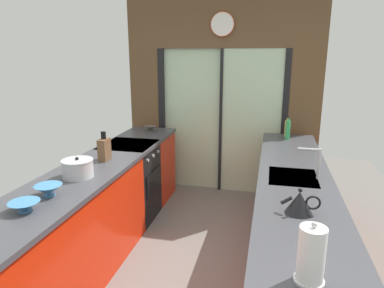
{
  "coord_description": "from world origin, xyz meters",
  "views": [
    {
      "loc": [
        0.67,
        -2.36,
        1.94
      ],
      "look_at": [
        -0.07,
        0.89,
        1.06
      ],
      "focal_mm": 32.46,
      "sensor_mm": 36.0,
      "label": 1
    }
  ],
  "objects_px": {
    "paper_towel_roll": "(311,255)",
    "soap_bottle_near": "(288,130)",
    "mixing_bowl_far": "(150,128)",
    "stock_pot": "(78,168)",
    "oven_range": "(130,182)",
    "mixing_bowl_mid": "(49,190)",
    "kettle": "(299,202)",
    "knife_block": "(104,149)",
    "soap_bottle_far": "(287,128)",
    "mixing_bowl_near": "(24,206)"
  },
  "relations": [
    {
      "from": "knife_block",
      "to": "soap_bottle_near",
      "type": "height_order",
      "value": "knife_block"
    },
    {
      "from": "mixing_bowl_far",
      "to": "paper_towel_roll",
      "type": "relative_size",
      "value": 0.52
    },
    {
      "from": "mixing_bowl_far",
      "to": "mixing_bowl_mid",
      "type": "bearing_deg",
      "value": -90.0
    },
    {
      "from": "soap_bottle_far",
      "to": "paper_towel_roll",
      "type": "height_order",
      "value": "paper_towel_roll"
    },
    {
      "from": "mixing_bowl_near",
      "to": "stock_pot",
      "type": "distance_m",
      "value": 0.67
    },
    {
      "from": "oven_range",
      "to": "knife_block",
      "type": "height_order",
      "value": "knife_block"
    },
    {
      "from": "stock_pot",
      "to": "soap_bottle_near",
      "type": "bearing_deg",
      "value": 44.88
    },
    {
      "from": "mixing_bowl_far",
      "to": "soap_bottle_near",
      "type": "relative_size",
      "value": 0.56
    },
    {
      "from": "mixing_bowl_near",
      "to": "soap_bottle_near",
      "type": "distance_m",
      "value": 3.02
    },
    {
      "from": "paper_towel_roll",
      "to": "oven_range",
      "type": "bearing_deg",
      "value": 130.08
    },
    {
      "from": "soap_bottle_near",
      "to": "soap_bottle_far",
      "type": "distance_m",
      "value": 0.17
    },
    {
      "from": "soap_bottle_far",
      "to": "mixing_bowl_far",
      "type": "bearing_deg",
      "value": -176.13
    },
    {
      "from": "stock_pot",
      "to": "paper_towel_roll",
      "type": "bearing_deg",
      "value": -29.82
    },
    {
      "from": "oven_range",
      "to": "mixing_bowl_far",
      "type": "bearing_deg",
      "value": 88.49
    },
    {
      "from": "mixing_bowl_mid",
      "to": "soap_bottle_far",
      "type": "height_order",
      "value": "soap_bottle_far"
    },
    {
      "from": "oven_range",
      "to": "stock_pot",
      "type": "bearing_deg",
      "value": -89.05
    },
    {
      "from": "mixing_bowl_near",
      "to": "stock_pot",
      "type": "xyz_separation_m",
      "value": [
        0.0,
        0.67,
        0.04
      ]
    },
    {
      "from": "mixing_bowl_near",
      "to": "soap_bottle_far",
      "type": "height_order",
      "value": "soap_bottle_far"
    },
    {
      "from": "mixing_bowl_mid",
      "to": "soap_bottle_near",
      "type": "height_order",
      "value": "soap_bottle_near"
    },
    {
      "from": "oven_range",
      "to": "mixing_bowl_far",
      "type": "distance_m",
      "value": 0.86
    },
    {
      "from": "soap_bottle_far",
      "to": "mixing_bowl_mid",
      "type": "bearing_deg",
      "value": -127.19
    },
    {
      "from": "mixing_bowl_mid",
      "to": "stock_pot",
      "type": "xyz_separation_m",
      "value": [
        -0.0,
        0.41,
        0.03
      ]
    },
    {
      "from": "mixing_bowl_far",
      "to": "stock_pot",
      "type": "xyz_separation_m",
      "value": [
        -0.0,
        -1.82,
        0.04
      ]
    },
    {
      "from": "mixing_bowl_far",
      "to": "soap_bottle_near",
      "type": "distance_m",
      "value": 1.78
    },
    {
      "from": "mixing_bowl_near",
      "to": "knife_block",
      "type": "xyz_separation_m",
      "value": [
        0.0,
        1.16,
        0.07
      ]
    },
    {
      "from": "knife_block",
      "to": "soap_bottle_near",
      "type": "relative_size",
      "value": 1.04
    },
    {
      "from": "stock_pot",
      "to": "kettle",
      "type": "distance_m",
      "value": 1.81
    },
    {
      "from": "mixing_bowl_mid",
      "to": "kettle",
      "type": "bearing_deg",
      "value": 3.61
    },
    {
      "from": "mixing_bowl_far",
      "to": "soap_bottle_far",
      "type": "bearing_deg",
      "value": 3.87
    },
    {
      "from": "stock_pot",
      "to": "mixing_bowl_near",
      "type": "bearing_deg",
      "value": -90.0
    },
    {
      "from": "kettle",
      "to": "knife_block",
      "type": "bearing_deg",
      "value": 156.16
    },
    {
      "from": "oven_range",
      "to": "kettle",
      "type": "distance_m",
      "value": 2.35
    },
    {
      "from": "mixing_bowl_far",
      "to": "stock_pot",
      "type": "height_order",
      "value": "stock_pot"
    },
    {
      "from": "stock_pot",
      "to": "paper_towel_roll",
      "type": "height_order",
      "value": "paper_towel_roll"
    },
    {
      "from": "oven_range",
      "to": "kettle",
      "type": "xyz_separation_m",
      "value": [
        1.8,
        -1.41,
        0.54
      ]
    },
    {
      "from": "oven_range",
      "to": "soap_bottle_far",
      "type": "relative_size",
      "value": 3.68
    },
    {
      "from": "kettle",
      "to": "soap_bottle_far",
      "type": "xyz_separation_m",
      "value": [
        -0.0,
        2.23,
        0.03
      ]
    },
    {
      "from": "mixing_bowl_mid",
      "to": "knife_block",
      "type": "height_order",
      "value": "knife_block"
    },
    {
      "from": "soap_bottle_near",
      "to": "kettle",
      "type": "bearing_deg",
      "value": -89.96
    },
    {
      "from": "oven_range",
      "to": "soap_bottle_near",
      "type": "bearing_deg",
      "value": 20.02
    },
    {
      "from": "paper_towel_roll",
      "to": "mixing_bowl_far",
      "type": "bearing_deg",
      "value": 122.1
    },
    {
      "from": "soap_bottle_far",
      "to": "paper_towel_roll",
      "type": "distance_m",
      "value": 2.96
    },
    {
      "from": "oven_range",
      "to": "mixing_bowl_mid",
      "type": "xyz_separation_m",
      "value": [
        0.02,
        -1.53,
        0.51
      ]
    },
    {
      "from": "stock_pot",
      "to": "soap_bottle_far",
      "type": "distance_m",
      "value": 2.63
    },
    {
      "from": "mixing_bowl_near",
      "to": "paper_towel_roll",
      "type": "xyz_separation_m",
      "value": [
        1.78,
        -0.35,
        0.1
      ]
    },
    {
      "from": "knife_block",
      "to": "stock_pot",
      "type": "relative_size",
      "value": 1.1
    },
    {
      "from": "mixing_bowl_near",
      "to": "knife_block",
      "type": "relative_size",
      "value": 0.71
    },
    {
      "from": "mixing_bowl_far",
      "to": "soap_bottle_near",
      "type": "height_order",
      "value": "soap_bottle_near"
    },
    {
      "from": "paper_towel_roll",
      "to": "soap_bottle_near",
      "type": "bearing_deg",
      "value": 90.0
    },
    {
      "from": "stock_pot",
      "to": "soap_bottle_near",
      "type": "height_order",
      "value": "soap_bottle_near"
    }
  ]
}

